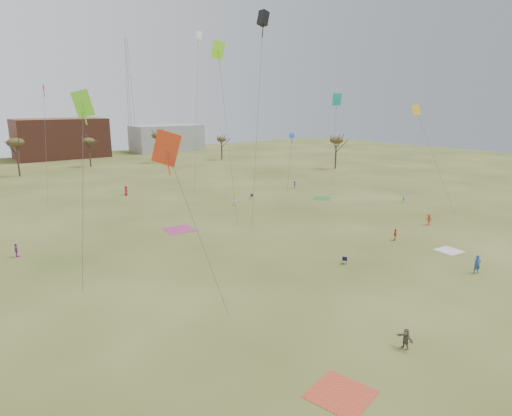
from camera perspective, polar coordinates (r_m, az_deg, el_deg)
ground at (r=40.56m, az=10.43°, el=-10.84°), size 260.00×260.00×0.00m
flyer_near_right at (r=48.94m, az=27.29°, el=-6.64°), size 0.83×0.75×1.90m
spectator_fore_a at (r=56.53m, az=17.97°, el=-3.36°), size 0.92×0.79×1.48m
spectator_fore_c at (r=32.99m, az=19.23°, el=-16.06°), size 0.54×1.41×1.49m
flyer_mid_b at (r=65.12m, az=21.94°, el=-1.41°), size 0.60×1.04×1.61m
flyer_mid_c at (r=78.56m, az=18.98°, el=1.39°), size 0.69×0.49×1.79m
spectator_mid_d at (r=54.94m, az=-29.19°, el=-4.92°), size 0.46×0.95×1.56m
spectator_mid_e at (r=71.95m, az=-2.82°, el=0.92°), size 0.91×0.92×1.50m
flyer_far_b at (r=83.33m, az=-16.87°, el=2.22°), size 1.02×1.01×1.78m
flyer_far_c at (r=86.65m, az=5.13°, el=3.07°), size 0.89×1.07×1.44m
blanket_red at (r=28.09m, az=11.17°, el=-23.10°), size 4.06×4.06×0.03m
blanket_cream at (r=55.02m, az=24.22°, el=-5.19°), size 2.80×2.80×0.03m
blanket_plum at (r=59.32m, az=-10.14°, el=-2.83°), size 4.12×4.12×0.03m
blanket_olive at (r=78.27m, az=8.71°, el=1.27°), size 4.21×4.21×0.03m
camp_chair_center at (r=47.23m, az=11.68°, el=-6.94°), size 0.74×0.73×0.87m
camp_chair_right at (r=77.02m, az=-0.65°, el=1.43°), size 0.64×0.61×0.87m
kites_aloft at (r=58.97m, az=-1.33°, el=19.22°), size 52.85×68.55×27.78m
tree_line at (r=107.08m, az=-23.67°, el=7.47°), size 117.44×49.32×8.91m
building_brick at (r=148.63m, az=-24.48°, el=8.42°), size 26.00×16.00×12.00m
building_grey at (r=158.28m, az=-11.72°, el=9.07°), size 24.00×12.00×9.00m
radio_tower at (r=160.33m, az=-16.42°, el=14.13°), size 1.51×1.72×41.00m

